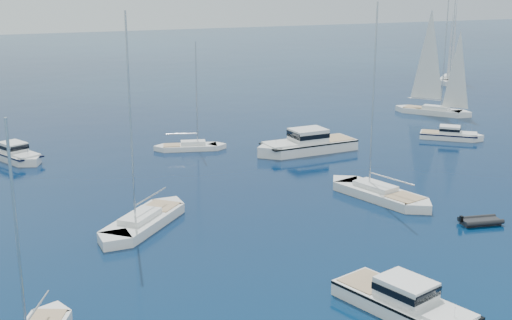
% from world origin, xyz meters
% --- Properties ---
extents(ground, '(400.00, 400.00, 0.00)m').
position_xyz_m(ground, '(0.00, 0.00, 0.00)').
color(ground, navy).
rests_on(ground, ground).
extents(motor_cruiser_near, '(5.50, 9.91, 2.49)m').
position_xyz_m(motor_cruiser_near, '(-4.86, 0.87, 0.00)').
color(motor_cruiser_near, white).
rests_on(motor_cruiser_near, ground).
extents(motor_cruiser_centre, '(11.85, 4.26, 3.06)m').
position_xyz_m(motor_cruiser_centre, '(6.11, 34.12, 0.00)').
color(motor_cruiser_centre, silver).
rests_on(motor_cruiser_centre, ground).
extents(motor_cruiser_far_r, '(6.98, 6.43, 1.91)m').
position_xyz_m(motor_cruiser_far_r, '(23.44, 32.85, 0.00)').
color(motor_cruiser_far_r, white).
rests_on(motor_cruiser_far_r, ground).
extents(motor_cruiser_horizon, '(5.86, 8.77, 2.22)m').
position_xyz_m(motor_cruiser_horizon, '(-21.64, 42.57, 0.00)').
color(motor_cruiser_horizon, silver).
rests_on(motor_cruiser_horizon, ground).
extents(sailboat_mid_r, '(5.64, 11.36, 16.17)m').
position_xyz_m(sailboat_mid_r, '(4.69, 18.31, 0.00)').
color(sailboat_mid_r, silver).
rests_on(sailboat_mid_r, ground).
extents(sailboat_mid_l, '(9.54, 9.74, 15.90)m').
position_xyz_m(sailboat_mid_l, '(-14.55, 19.45, 0.00)').
color(sailboat_mid_l, silver).
rests_on(sailboat_mid_l, ground).
extents(sailboat_centre, '(8.14, 4.01, 11.58)m').
position_xyz_m(sailboat_centre, '(-4.54, 39.68, 0.00)').
color(sailboat_centre, white).
rests_on(sailboat_centre, ground).
extents(sailboat_sails_r, '(8.61, 9.92, 15.40)m').
position_xyz_m(sailboat_sails_r, '(30.50, 45.39, 0.00)').
color(sailboat_sails_r, white).
rests_on(sailboat_sails_r, ground).
extents(sailboat_sails_far, '(10.57, 10.24, 17.17)m').
position_xyz_m(sailboat_sails_far, '(50.93, 67.44, 0.00)').
color(sailboat_sails_far, white).
rests_on(sailboat_sails_far, ground).
extents(tender_grey_near, '(3.41, 2.32, 0.95)m').
position_xyz_m(tender_grey_near, '(8.16, 10.27, 0.00)').
color(tender_grey_near, black).
rests_on(tender_grey_near, ground).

